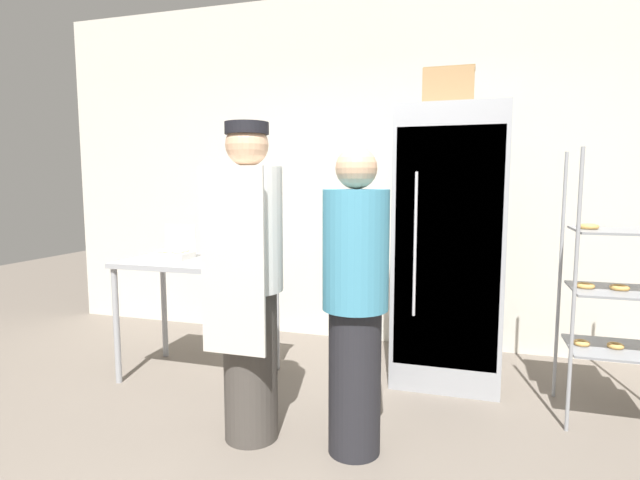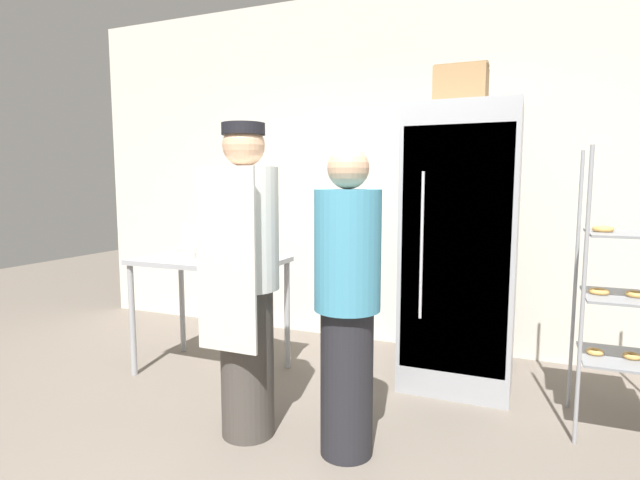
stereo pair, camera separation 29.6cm
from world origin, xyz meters
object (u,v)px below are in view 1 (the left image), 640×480
object	(u,v)px
refrigerator	(449,247)
baking_rack	(619,290)
cardboard_storage_box	(449,89)
blender_pitcher	(234,243)
person_baker	(249,279)
person_customer	(355,301)
donut_box	(174,252)

from	to	relation	value
refrigerator	baking_rack	xyz separation A→B (m)	(1.00, -0.37, -0.18)
baking_rack	cardboard_storage_box	world-z (taller)	cardboard_storage_box
blender_pitcher	cardboard_storage_box	distance (m)	1.89
person_baker	person_customer	size ratio (longest dim) A/B	1.09
refrigerator	person_baker	bearing A→B (deg)	-129.37
cardboard_storage_box	person_customer	bearing A→B (deg)	-107.37
refrigerator	cardboard_storage_box	world-z (taller)	cardboard_storage_box
cardboard_storage_box	person_customer	xyz separation A→B (m)	(-0.38, -1.21, -1.26)
refrigerator	cardboard_storage_box	size ratio (longest dim) A/B	5.62
blender_pitcher	person_baker	xyz separation A→B (m)	(0.52, -0.85, -0.08)
refrigerator	donut_box	world-z (taller)	refrigerator
refrigerator	baking_rack	distance (m)	1.08
refrigerator	person_baker	distance (m)	1.58
refrigerator	donut_box	xyz separation A→B (m)	(-1.95, -0.49, -0.06)
person_baker	baking_rack	bearing A→B (deg)	22.92
baking_rack	donut_box	bearing A→B (deg)	-177.82
cardboard_storage_box	person_baker	bearing A→B (deg)	-128.05
blender_pitcher	person_baker	bearing A→B (deg)	-58.61
blender_pitcher	person_customer	world-z (taller)	person_customer
person_customer	donut_box	bearing A→B (deg)	155.23
refrigerator	blender_pitcher	world-z (taller)	refrigerator
baking_rack	donut_box	xyz separation A→B (m)	(-2.95, -0.11, 0.12)
baking_rack	blender_pitcher	distance (m)	2.53
refrigerator	baking_rack	size ratio (longest dim) A/B	1.20
baking_rack	blender_pitcher	xyz separation A→B (m)	(-2.53, 0.01, 0.19)
baking_rack	person_baker	xyz separation A→B (m)	(-2.01, -0.85, 0.11)
refrigerator	cardboard_storage_box	xyz separation A→B (m)	(-0.03, 0.02, 1.11)
blender_pitcher	person_customer	distance (m)	1.40
cardboard_storage_box	blender_pitcher	bearing A→B (deg)	-165.56
baking_rack	person_baker	size ratio (longest dim) A/B	0.93
person_baker	blender_pitcher	bearing A→B (deg)	121.39
cardboard_storage_box	person_customer	world-z (taller)	cardboard_storage_box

